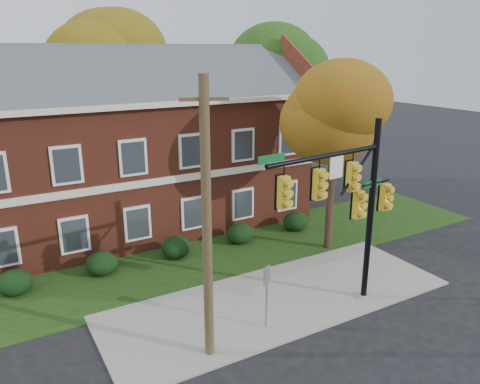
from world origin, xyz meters
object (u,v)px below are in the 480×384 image
utility_pole (207,225)px  hedge_far_right (296,221)px  hedge_left (102,263)px  sign_post (267,287)px  apartment_building (135,137)px  tree_right_rear (297,71)px  hedge_right (240,233)px  traffic_signal (349,198)px  tree_far_rear (115,59)px  hedge_far_left (14,282)px  tree_near_right (341,114)px  hedge_center (176,247)px

utility_pole → hedge_far_right: bearing=60.4°
hedge_left → sign_post: bearing=-60.6°
apartment_building → tree_right_rear: 11.77m
apartment_building → tree_right_rear: size_ratio=1.77×
hedge_right → traffic_signal: bearing=-88.2°
tree_right_rear → tree_far_rear: size_ratio=0.92×
hedge_left → sign_post: 8.22m
utility_pole → tree_far_rear: bearing=101.5°
tree_far_rear → sign_post: size_ratio=4.74×
hedge_right → utility_pole: 10.02m
hedge_left → sign_post: size_ratio=0.58×
tree_far_rear → traffic_signal: 21.11m
hedge_far_right → traffic_signal: bearing=-113.8°
apartment_building → utility_pole: apartment_building is taller
tree_far_rear → hedge_right: bearing=-80.6°
apartment_building → utility_pole: 12.84m
hedge_far_left → utility_pole: 9.86m
apartment_building → sign_post: apartment_building is taller
traffic_signal → hedge_left: bearing=127.8°
tree_near_right → hedge_far_left: bearing=168.7°
apartment_building → hedge_far_right: apartment_building is taller
hedge_far_right → traffic_signal: 9.01m
hedge_far_left → hedge_far_right: same height
hedge_left → tree_right_rear: (14.81, 6.11, 7.60)m
apartment_building → tree_far_rear: 8.84m
hedge_far_left → tree_right_rear: 20.75m
apartment_building → hedge_far_left: 9.82m
hedge_far_left → tree_right_rear: (18.31, 6.11, 7.60)m
hedge_far_left → hedge_right: (10.50, 0.00, 0.00)m
apartment_building → hedge_far_right: size_ratio=13.43×
hedge_far_left → utility_pole: (5.10, -7.44, 4.00)m
hedge_far_right → utility_pole: utility_pole is taller
hedge_center → tree_near_right: 9.90m
hedge_far_left → tree_far_rear: tree_far_rear is taller
hedge_center → hedge_right: (3.50, 0.00, 0.00)m
hedge_right → tree_near_right: size_ratio=0.16×
traffic_signal → hedge_far_right: bearing=59.8°
hedge_left → traffic_signal: 11.08m
tree_right_rear → hedge_center: bearing=-151.6°
hedge_center → utility_pole: utility_pole is taller
traffic_signal → hedge_far_left: bearing=138.9°
hedge_far_right → tree_right_rear: size_ratio=0.13×
hedge_far_left → tree_near_right: (14.22, -2.83, 6.14)m
hedge_far_left → hedge_far_right: bearing=0.0°
hedge_far_left → tree_far_rear: 17.61m
tree_near_right → utility_pole: size_ratio=0.96×
traffic_signal → utility_pole: size_ratio=0.81×
hedge_far_right → sign_post: bearing=-132.5°
hedge_center → utility_pole: bearing=-104.4°
utility_pole → tree_near_right: bearing=47.2°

